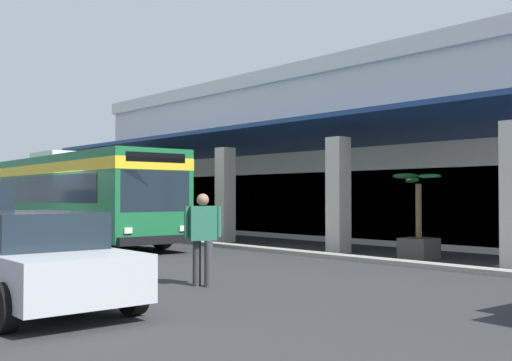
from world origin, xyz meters
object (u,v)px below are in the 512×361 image
object	(u,v)px
transit_bus	(79,192)
pedestrian	(203,234)
parked_sedan_silver	(32,259)
potted_palm	(419,237)

from	to	relation	value
transit_bus	pedestrian	size ratio (longest dim) A/B	6.43
parked_sedan_silver	transit_bus	bearing A→B (deg)	151.38
pedestrian	potted_palm	size ratio (longest dim) A/B	0.75
transit_bus	potted_palm	bearing A→B (deg)	22.08
parked_sedan_silver	pedestrian	xyz separation A→B (m)	(0.03, 3.27, 0.25)
pedestrian	potted_palm	distance (m)	7.33
transit_bus	pedestrian	xyz separation A→B (m)	(11.16, -2.81, -0.85)
transit_bus	potted_palm	size ratio (longest dim) A/B	4.83
parked_sedan_silver	potted_palm	size ratio (longest dim) A/B	1.90
parked_sedan_silver	pedestrian	size ratio (longest dim) A/B	2.53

